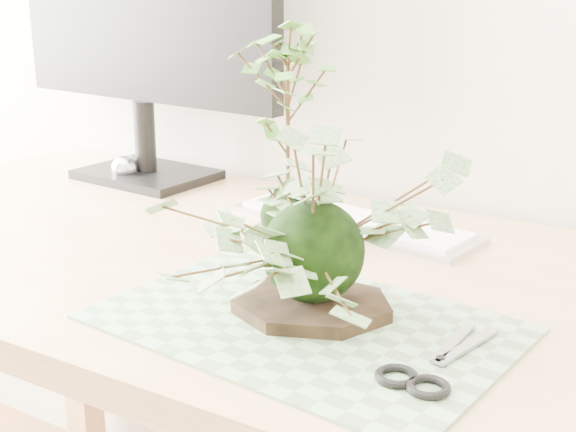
{
  "coord_description": "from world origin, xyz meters",
  "views": [
    {
      "loc": [
        0.46,
        0.38,
        1.12
      ],
      "look_at": [
        0.0,
        1.14,
        0.84
      ],
      "focal_mm": 50.0,
      "sensor_mm": 36.0,
      "label": 1
    }
  ],
  "objects_px": {
    "ivy_kokedama": "(314,204)",
    "monitor": "(142,12)",
    "desk": "(299,328)",
    "keyboard": "(353,222)",
    "maple_kokedama": "(288,82)"
  },
  "relations": [
    {
      "from": "ivy_kokedama",
      "to": "maple_kokedama",
      "type": "xyz_separation_m",
      "value": [
        -0.16,
        0.2,
        0.1
      ]
    },
    {
      "from": "monitor",
      "to": "keyboard",
      "type": "bearing_deg",
      "value": -3.89
    },
    {
      "from": "ivy_kokedama",
      "to": "monitor",
      "type": "distance_m",
      "value": 0.7
    },
    {
      "from": "keyboard",
      "to": "monitor",
      "type": "xyz_separation_m",
      "value": [
        -0.46,
        0.07,
        0.29
      ]
    },
    {
      "from": "ivy_kokedama",
      "to": "monitor",
      "type": "relative_size",
      "value": 0.58
    },
    {
      "from": "monitor",
      "to": "ivy_kokedama",
      "type": "bearing_deg",
      "value": -29.55
    },
    {
      "from": "desk",
      "to": "maple_kokedama",
      "type": "xyz_separation_m",
      "value": [
        -0.06,
        0.08,
        0.32
      ]
    },
    {
      "from": "ivy_kokedama",
      "to": "monitor",
      "type": "xyz_separation_m",
      "value": [
        -0.57,
        0.38,
        0.17
      ]
    },
    {
      "from": "maple_kokedama",
      "to": "keyboard",
      "type": "bearing_deg",
      "value": 68.36
    },
    {
      "from": "desk",
      "to": "keyboard",
      "type": "relative_size",
      "value": 3.95
    },
    {
      "from": "desk",
      "to": "keyboard",
      "type": "distance_m",
      "value": 0.21
    },
    {
      "from": "desk",
      "to": "ivy_kokedama",
      "type": "relative_size",
      "value": 4.69
    },
    {
      "from": "keyboard",
      "to": "monitor",
      "type": "height_order",
      "value": "monitor"
    },
    {
      "from": "ivy_kokedama",
      "to": "monitor",
      "type": "height_order",
      "value": "monitor"
    },
    {
      "from": "desk",
      "to": "keyboard",
      "type": "bearing_deg",
      "value": 95.57
    }
  ]
}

